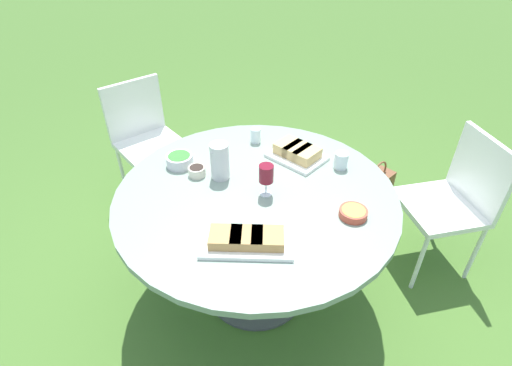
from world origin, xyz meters
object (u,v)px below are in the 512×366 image
Objects in this scene: chair_near_right at (144,133)px; handbag at (375,188)px; dining_table at (256,209)px; water_pitcher at (220,161)px; chair_near_left at (455,195)px; wine_glass at (266,175)px.

chair_near_right reaches higher than handbag.
water_pitcher is (0.04, -0.23, 0.21)m from dining_table.
dining_table is 1.21m from chair_near_left.
water_pitcher is at bearing -10.34° from handbag.
dining_table reaches higher than handbag.
chair_near_left is (-1.03, 0.61, -0.12)m from dining_table.
handbag is at bearing 131.68° from chair_near_right.
dining_table is at bearing -30.76° from chair_near_left.
dining_table is 1.60× the size of chair_near_right.
handbag is (-1.16, 1.30, -0.40)m from chair_near_right.
handbag is (-0.21, -0.61, -0.40)m from chair_near_left.
chair_near_left is at bearing 116.38° from chair_near_right.
chair_near_left is at bearing 150.41° from wine_glass.
chair_near_right is 5.18× the size of wine_glass.
handbag is (-1.29, 0.24, -0.72)m from water_pitcher.
handbag is at bearing -178.39° from wine_glass.
chair_near_right is at bearing -63.62° from chair_near_left.
chair_near_right is (-0.09, -1.30, -0.12)m from dining_table.
chair_near_right is (0.95, -1.91, 0.00)m from chair_near_left.
chair_near_left is 2.13m from chair_near_right.
water_pitcher is at bearing 83.08° from chair_near_right.
chair_near_left is at bearing 70.48° from handbag.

